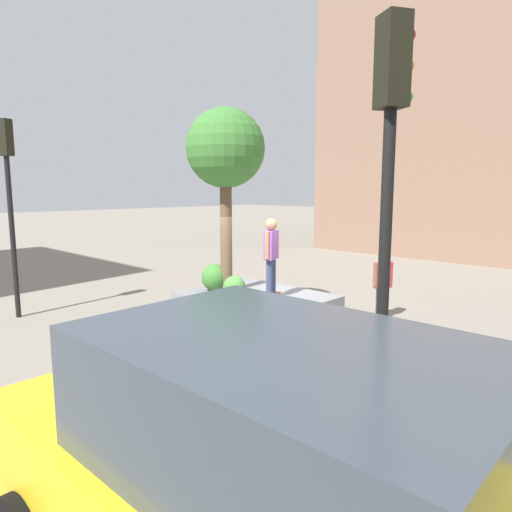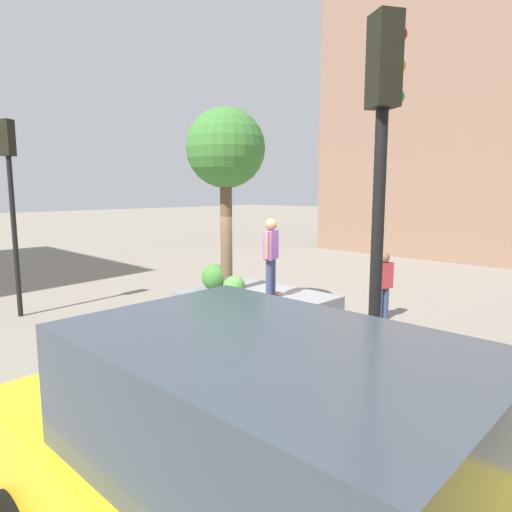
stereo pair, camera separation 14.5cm
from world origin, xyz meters
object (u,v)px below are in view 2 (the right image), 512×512
object	(u,v)px
plaza_tree	(226,151)
passerby_with_bag	(232,394)
pedestrian_crossing	(383,281)
skateboard	(271,296)
traffic_light_median	(381,180)
planter_ledge	(256,308)
taxi_cab	(250,488)
traffic_light_corner	(11,185)
skateboarder	(271,251)

from	to	relation	value
plaza_tree	passerby_with_bag	distance (m)	6.91
plaza_tree	pedestrian_crossing	size ratio (longest dim) A/B	2.60
skateboard	traffic_light_median	xyz separation A→B (m)	(-4.54, 3.39, 2.47)
plaza_tree	planter_ledge	bearing A→B (deg)	-156.46
planter_ledge	taxi_cab	distance (m)	7.71
passerby_with_bag	traffic_light_corner	bearing A→B (deg)	-4.71
planter_ledge	skateboarder	xyz separation A→B (m)	(-0.54, 0.08, 1.42)
skateboarder	skateboard	bearing A→B (deg)	90.00
plaza_tree	traffic_light_median	bearing A→B (deg)	151.28
skateboarder	pedestrian_crossing	world-z (taller)	skateboarder
planter_ledge	skateboard	distance (m)	0.68
skateboard	skateboarder	size ratio (longest dim) A/B	0.48
skateboarder	passerby_with_bag	size ratio (longest dim) A/B	1.01
skateboard	skateboarder	bearing A→B (deg)	-90.00
skateboard	passerby_with_bag	distance (m)	5.53
skateboarder	passerby_with_bag	distance (m)	5.58
traffic_light_median	pedestrian_crossing	bearing A→B (deg)	-62.02
passerby_with_bag	planter_ledge	bearing A→B (deg)	-48.04
skateboarder	traffic_light_corner	xyz separation A→B (m)	(5.15, 3.63, 1.47)
plaza_tree	skateboarder	xyz separation A→B (m)	(-1.23, -0.22, -2.24)
traffic_light_median	passerby_with_bag	size ratio (longest dim) A/B	2.78
skateboarder	traffic_light_median	xyz separation A→B (m)	(-4.54, 3.39, 1.45)
planter_ledge	passerby_with_bag	world-z (taller)	passerby_with_bag
skateboarder	taxi_cab	distance (m)	7.27
skateboarder	plaza_tree	bearing A→B (deg)	10.25
skateboard	traffic_light_median	world-z (taller)	traffic_light_median
traffic_light_median	pedestrian_crossing	xyz separation A→B (m)	(3.07, -5.79, -2.27)
traffic_light_corner	passerby_with_bag	distance (m)	8.89
skateboard	pedestrian_crossing	distance (m)	2.82
plaza_tree	passerby_with_bag	world-z (taller)	plaza_tree
planter_ledge	pedestrian_crossing	bearing A→B (deg)	-130.84
taxi_cab	pedestrian_crossing	bearing A→B (deg)	-66.96
skateboard	taxi_cab	size ratio (longest dim) A/B	0.17
taxi_cab	traffic_light_median	size ratio (longest dim) A/B	1.02
skateboard	taxi_cab	world-z (taller)	taxi_cab
skateboarder	traffic_light_median	world-z (taller)	traffic_light_median
planter_ledge	traffic_light_median	distance (m)	6.79
plaza_tree	traffic_light_corner	distance (m)	5.25
taxi_cab	pedestrian_crossing	size ratio (longest dim) A/B	2.91
skateboard	passerby_with_bag	world-z (taller)	passerby_with_bag
traffic_light_corner	pedestrian_crossing	bearing A→B (deg)	-137.68
taxi_cab	plaza_tree	bearing A→B (deg)	-40.81
planter_ledge	passerby_with_bag	distance (m)	5.96
pedestrian_crossing	plaza_tree	bearing A→B (deg)	44.21
skateboard	traffic_light_corner	distance (m)	6.77
traffic_light_corner	passerby_with_bag	bearing A→B (deg)	175.29
traffic_light_corner	plaza_tree	bearing A→B (deg)	-139.05
plaza_tree	passerby_with_bag	xyz separation A→B (m)	(-4.65, 4.11, -3.03)
traffic_light_corner	traffic_light_median	world-z (taller)	traffic_light_corner
traffic_light_corner	planter_ledge	bearing A→B (deg)	-141.23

